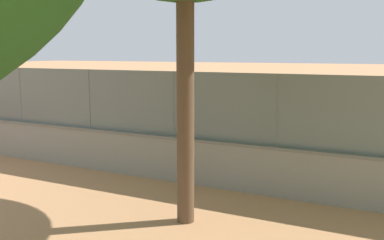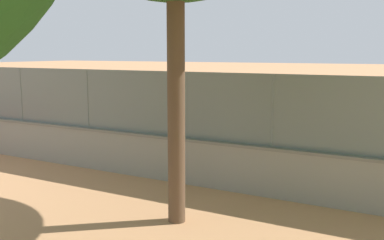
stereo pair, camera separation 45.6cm
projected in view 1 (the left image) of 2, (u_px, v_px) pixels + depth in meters
name	position (u px, v px, depth m)	size (l,w,h in m)	color
ground_plane	(176.00, 123.00, 23.61)	(260.00, 260.00, 0.00)	tan
perimeter_wall	(91.00, 148.00, 14.31)	(25.39, 0.70, 1.34)	gray
fence_panel_on_wall	(90.00, 99.00, 14.06)	(24.94, 0.33, 1.90)	slate
player_near_wall_returning	(223.00, 120.00, 18.00)	(0.80, 1.29, 1.71)	#B2B2B2
player_crossing_court	(286.00, 110.00, 21.95)	(0.68, 1.10, 1.51)	#591919
player_at_service_line	(181.00, 123.00, 17.27)	(0.70, 1.03, 1.70)	#B2B2B2
sports_ball	(196.00, 150.00, 16.56)	(0.23, 0.23, 0.23)	yellow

